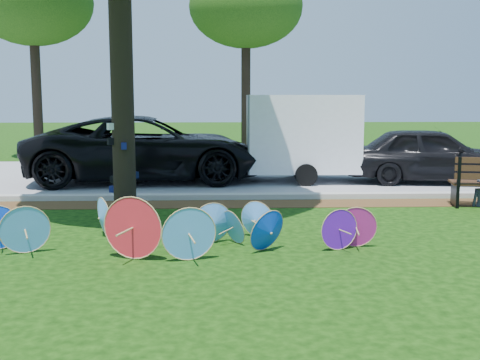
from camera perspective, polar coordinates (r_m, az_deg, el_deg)
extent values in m
plane|color=black|center=(9.00, -2.72, -7.50)|extent=(90.00, 90.00, 0.00)
cube|color=#472D16|center=(13.39, -2.55, -2.30)|extent=(90.00, 1.00, 0.01)
cube|color=#B7B5AD|center=(14.07, -2.53, -1.57)|extent=(90.00, 0.30, 0.12)
cube|color=gray|center=(18.18, -2.46, 0.45)|extent=(90.00, 8.00, 0.01)
cylinder|color=black|center=(11.96, -11.19, 11.57)|extent=(0.44, 0.44, 6.35)
cone|color=#4D9BED|center=(10.18, 1.54, -3.79)|extent=(0.63, 0.49, 0.65)
cone|color=#4D9BED|center=(9.83, -0.43, -4.40)|extent=(0.52, 0.63, 0.59)
cone|color=#4D9BED|center=(8.87, -4.94, -5.04)|extent=(0.84, 0.38, 0.82)
cone|color=#4D9BED|center=(9.81, -2.61, -4.10)|extent=(0.72, 0.43, 0.70)
cone|color=#F23CA5|center=(9.90, -10.66, -4.52)|extent=(0.43, 0.61, 0.56)
cone|color=#4D9BED|center=(9.79, -19.74, -4.39)|extent=(0.79, 0.48, 0.77)
cone|color=#6112C1|center=(9.58, 9.25, -4.61)|extent=(0.65, 0.32, 0.66)
cone|color=red|center=(9.06, -9.97, -4.41)|extent=(0.95, 0.46, 0.95)
cone|color=blue|center=(9.32, 2.77, -4.75)|extent=(0.73, 0.69, 0.70)
cone|color=red|center=(9.59, -9.78, -5.03)|extent=(0.30, 0.55, 0.52)
cone|color=#4D9BED|center=(10.52, -12.96, -3.46)|extent=(0.50, 0.70, 0.71)
cone|color=#C62289|center=(9.79, 10.89, -4.33)|extent=(0.69, 0.25, 0.68)
cone|color=#6112C1|center=(9.87, -10.58, -4.46)|extent=(0.61, 0.37, 0.60)
imported|color=black|center=(17.03, -8.86, 2.93)|extent=(6.80, 3.50, 1.83)
imported|color=black|center=(17.39, 17.64, 2.28)|extent=(4.76, 2.44, 1.55)
cube|color=white|center=(16.93, 5.95, 4.45)|extent=(3.07, 1.99, 2.71)
cylinder|color=black|center=(23.90, -18.71, 7.86)|extent=(0.36, 0.36, 5.00)
ellipsoid|color=#0C360D|center=(24.14, -19.08, 15.71)|extent=(4.40, 4.40, 3.20)
cylinder|color=black|center=(23.87, 0.56, 8.28)|extent=(0.36, 0.36, 5.00)
ellipsoid|color=#0C360D|center=(24.10, 0.57, 16.15)|extent=(4.40, 4.40, 3.20)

